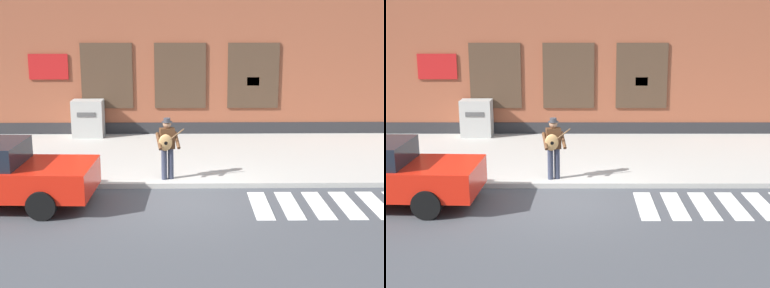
{
  "view_description": "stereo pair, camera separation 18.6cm",
  "coord_description": "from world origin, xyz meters",
  "views": [
    {
      "loc": [
        0.15,
        -12.3,
        4.36
      ],
      "look_at": [
        0.34,
        1.16,
        1.11
      ],
      "focal_mm": 50.0,
      "sensor_mm": 36.0,
      "label": 1
    },
    {
      "loc": [
        0.34,
        -12.3,
        4.36
      ],
      "look_at": [
        0.34,
        1.16,
        1.11
      ],
      "focal_mm": 50.0,
      "sensor_mm": 36.0,
      "label": 2
    }
  ],
  "objects": [
    {
      "name": "building_backdrop",
      "position": [
        -0.0,
        8.85,
        3.37
      ],
      "size": [
        28.0,
        4.06,
        6.76
      ],
      "color": "brown",
      "rests_on": "ground"
    },
    {
      "name": "busker",
      "position": [
        -0.31,
        1.24,
        1.07
      ],
      "size": [
        0.77,
        0.63,
        1.64
      ],
      "color": "#33384C",
      "rests_on": "sidewalk"
    },
    {
      "name": "crosswalk",
      "position": [
        4.33,
        -0.44,
        0.01
      ],
      "size": [
        5.2,
        1.9,
        0.01
      ],
      "color": "silver",
      "rests_on": "ground"
    },
    {
      "name": "sidewalk",
      "position": [
        0.0,
        3.86,
        0.07
      ],
      "size": [
        28.0,
        6.0,
        0.14
      ],
      "color": "#ADAAA3",
      "rests_on": "ground"
    },
    {
      "name": "ground_plane",
      "position": [
        0.0,
        0.0,
        0.0
      ],
      "size": [
        160.0,
        160.0,
        0.0
      ],
      "primitive_type": "plane",
      "color": "#424449"
    },
    {
      "name": "utility_box",
      "position": [
        -3.27,
        6.41,
        0.79
      ],
      "size": [
        1.09,
        0.72,
        1.32
      ],
      "color": "#ADADA8",
      "rests_on": "sidewalk"
    }
  ]
}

